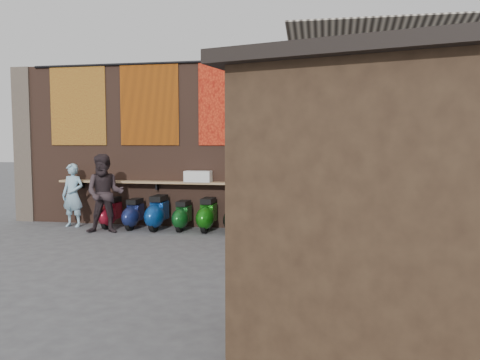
{
  "coord_description": "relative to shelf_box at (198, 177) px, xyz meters",
  "views": [
    {
      "loc": [
        2.62,
        -8.43,
        2.07
      ],
      "look_at": [
        0.8,
        1.2,
        1.28
      ],
      "focal_mm": 35.0,
      "sensor_mm": 36.0,
      "label": 1
    }
  ],
  "objects": [
    {
      "name": "awning_post_right",
      "position": [
        5.33,
        -2.9,
        0.29
      ],
      "size": [
        0.09,
        0.09,
        3.1
      ],
      "primitive_type": "cylinder",
      "color": "black",
      "rests_on": "ground"
    },
    {
      "name": "scooter_stool_3",
      "position": [
        -0.3,
        -0.3,
        -0.91
      ],
      "size": [
        0.33,
        0.73,
        0.69
      ],
      "primitive_type": null,
      "color": "#0F4B18",
      "rests_on": "ground"
    },
    {
      "name": "scooter_stool_1",
      "position": [
        -1.51,
        -0.32,
        -0.9
      ],
      "size": [
        0.34,
        0.75,
        0.71
      ],
      "primitive_type": null,
      "color": "navy",
      "rests_on": "ground"
    },
    {
      "name": "shopper_navy",
      "position": [
        3.97,
        -2.73,
        -0.33
      ],
      "size": [
        1.18,
        0.9,
        1.86
      ],
      "primitive_type": "imported",
      "rotation": [
        0.0,
        0.0,
        3.62
      ],
      "color": "#152031",
      "rests_on": "ground"
    },
    {
      "name": "tapestry_sun",
      "position": [
        -1.27,
        0.18,
        1.74
      ],
      "size": [
        1.5,
        0.02,
        2.0
      ],
      "primitive_type": "cube",
      "color": "orange",
      "rests_on": "brick_wall"
    },
    {
      "name": "pier_right",
      "position": [
        5.63,
        0.4,
        0.74
      ],
      "size": [
        0.5,
        0.5,
        4.0
      ],
      "primitive_type": "cube",
      "color": "#4C4238",
      "rests_on": "ground"
    },
    {
      "name": "shopper_grey",
      "position": [
        3.43,
        -2.21,
        -0.34
      ],
      "size": [
        1.33,
        1.33,
        1.84
      ],
      "primitive_type": "imported",
      "rotation": [
        0.0,
        0.0,
        2.36
      ],
      "color": "slate",
      "rests_on": "ground"
    },
    {
      "name": "stall_roof",
      "position": [
        3.63,
        -6.22,
        1.53
      ],
      "size": [
        3.27,
        2.81,
        0.12
      ],
      "primitive_type": "cube",
      "rotation": [
        0.0,
        0.0,
        -0.26
      ],
      "color": "black",
      "rests_on": "market_stall"
    },
    {
      "name": "shopper_tan",
      "position": [
        3.31,
        -2.01,
        -0.36
      ],
      "size": [
        1.03,
        1.02,
        1.8
      ],
      "primitive_type": "imported",
      "rotation": [
        0.0,
        0.0,
        0.77
      ],
      "color": "#90875C",
      "rests_on": "ground"
    },
    {
      "name": "scooter_stool_2",
      "position": [
        -0.9,
        -0.33,
        -0.85
      ],
      "size": [
        0.38,
        0.85,
        0.81
      ],
      "primitive_type": null,
      "color": "navy",
      "rests_on": "ground"
    },
    {
      "name": "diner_right",
      "position": [
        -1.95,
        -0.9,
        -0.35
      ],
      "size": [
        1.02,
        0.88,
        1.81
      ],
      "primitive_type": "imported",
      "rotation": [
        0.0,
        0.0,
        0.25
      ],
      "color": "#312629",
      "rests_on": "ground"
    },
    {
      "name": "scooter_stool_6",
      "position": [
        1.48,
        -0.34,
        -0.87
      ],
      "size": [
        0.37,
        0.83,
        0.78
      ],
      "primitive_type": null,
      "color": "navy",
      "rests_on": "ground"
    },
    {
      "name": "tapestry_redgold",
      "position": [
        -3.17,
        0.18,
        1.74
      ],
      "size": [
        1.5,
        0.02,
        2.0
      ],
      "primitive_type": "cube",
      "color": "maroon",
      "rests_on": "brick_wall"
    },
    {
      "name": "tapestry_multi",
      "position": [
        2.73,
        0.18,
        1.74
      ],
      "size": [
        1.5,
        0.02,
        2.0
      ],
      "primitive_type": "cube",
      "color": "#2B61A0",
      "rests_on": "brick_wall"
    },
    {
      "name": "brick_wall",
      "position": [
        0.43,
        0.4,
        0.74
      ],
      "size": [
        10.0,
        0.4,
        4.0
      ],
      "primitive_type": "cube",
      "color": "brown",
      "rests_on": "ground"
    },
    {
      "name": "hang_rail",
      "position": [
        0.43,
        0.17,
        2.72
      ],
      "size": [
        9.5,
        0.06,
        0.06
      ],
      "primitive_type": "cylinder",
      "rotation": [
        0.0,
        1.57,
        0.0
      ],
      "color": "black",
      "rests_on": "brick_wall"
    },
    {
      "name": "ground",
      "position": [
        0.43,
        -2.3,
        -1.26
      ],
      "size": [
        70.0,
        70.0,
        0.0
      ],
      "primitive_type": "plane",
      "color": "#474749",
      "rests_on": "ground"
    },
    {
      "name": "awning_ledger",
      "position": [
        3.93,
        0.19,
        2.69
      ],
      "size": [
        3.3,
        0.08,
        0.12
      ],
      "primitive_type": "cube",
      "color": "#33261C",
      "rests_on": "brick_wall"
    },
    {
      "name": "shelf_box",
      "position": [
        0.0,
        0.0,
        0.0
      ],
      "size": [
        0.63,
        0.3,
        0.26
      ],
      "primitive_type": "cube",
      "color": "white",
      "rests_on": "eating_counter"
    },
    {
      "name": "scooter_stool_9",
      "position": [
        3.32,
        -0.26,
        -0.88
      ],
      "size": [
        0.35,
        0.79,
        0.75
      ],
      "primitive_type": null,
      "color": "#A30C0C",
      "rests_on": "ground"
    },
    {
      "name": "scooter_stool_7",
      "position": [
        2.11,
        -0.3,
        -0.92
      ],
      "size": [
        0.32,
        0.71,
        0.68
      ],
      "primitive_type": null,
      "color": "#186256",
      "rests_on": "ground"
    },
    {
      "name": "pier_left",
      "position": [
        -4.77,
        0.4,
        0.74
      ],
      "size": [
        0.5,
        0.5,
        4.0
      ],
      "primitive_type": "cube",
      "color": "#4C4238",
      "rests_on": "ground"
    },
    {
      "name": "stall_shelf",
      "position": [
        3.87,
        -5.28,
        -0.26
      ],
      "size": [
        2.05,
        0.63,
        0.06
      ],
      "primitive_type": "cube",
      "rotation": [
        0.0,
        0.0,
        -0.26
      ],
      "color": "#473321",
      "rests_on": "market_stall"
    },
    {
      "name": "eating_counter",
      "position": [
        0.43,
        0.03,
        -0.16
      ],
      "size": [
        8.0,
        0.32,
        0.05
      ],
      "primitive_type": "cube",
      "color": "#9E7A51",
      "rests_on": "brick_wall"
    },
    {
      "name": "scooter_stool_5",
      "position": [
        0.93,
        -0.32,
        -0.9
      ],
      "size": [
        0.34,
        0.76,
        0.72
      ],
      "primitive_type": null,
      "color": "black",
      "rests_on": "ground"
    },
    {
      "name": "market_stall",
      "position": [
        3.63,
        -6.22,
        0.11
      ],
      "size": [
        2.91,
        2.46,
        2.73
      ],
      "primitive_type": "cube",
      "rotation": [
        0.0,
        0.0,
        -0.26
      ],
      "color": "black",
      "rests_on": "ground"
    },
    {
      "name": "scooter_stool_8",
      "position": [
        2.72,
        -0.3,
        -0.9
      ],
      "size": [
        0.34,
        0.75,
        0.71
      ],
      "primitive_type": null,
      "color": "#1D134A",
      "rests_on": "ground"
    },
    {
      "name": "diner_left",
      "position": [
        -3.1,
        -0.3,
        -0.48
      ],
      "size": [
        0.6,
        0.42,
        1.56
      ],
      "primitive_type": "imported",
      "rotation": [
        0.0,
        0.0,
        -0.09
      ],
      "color": "#92BED5",
      "rests_on": "ground"
    },
    {
      "name": "awning_header",
      "position": [
        3.93,
        -2.9,
        1.82
      ],
      "size": [
        3.0,
        0.08,
        0.08
      ],
      "primitive_type": "cube",
      "color": "black",
      "rests_on": "awning_post_left"
    },
    {
      "name": "stall_sign",
      "position": [
        3.87,
        -5.28,
        0.72
      ],
      "size": [
        1.17,
        0.34,
        0.5
      ],
      "primitive_type": "cube",
      "rotation": [
        0.0,
        0.0,
        -0.26
      ],
      "color": "gold",
      "rests_on": "market_stall"
    },
    {
      "name": "tapestry_orange",
      "position": [
        0.73,
        0.18,
        1.74
      ],
      "size": [
        1.5,
        0.02,
        2.0
      ],
      "primitive_type": "cube",
      "color": "red",
      "rests_on": "brick_wall"
    },
    {
      "name": "scooter_stool_4",
      "position": [
        0.3,
        -0.28,
        -0.87
      ],
      "size": [
        0.36,
        0.81,
        0.77
      ],
      "primitive_type": null,
      "color": "#115F0D",
      "rests_on": "ground"
    },
    {
      "name": "awning_canvas",
      "position": [
        3.93,
        -1.4,
        2.29
      ],
      "size": [
        3.2,
        3.28,
        0.97
      ],
      "primitive_type": "cube",
      "rotation": [
        -0.28,
        0.0,
        0.0
      ],
      "color": "beige",
      "rests_on": "brick_wall"
    },
    {
      "name": "awning_post_left",
      "position": [
        2.53,
        -2.9,
        0.29
      ],
      "size": [
        0.09,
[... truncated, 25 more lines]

